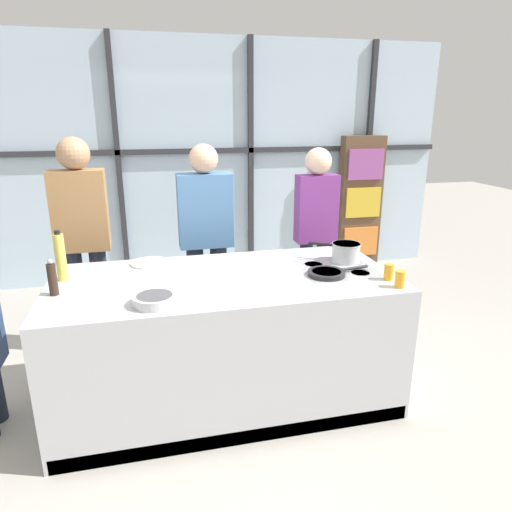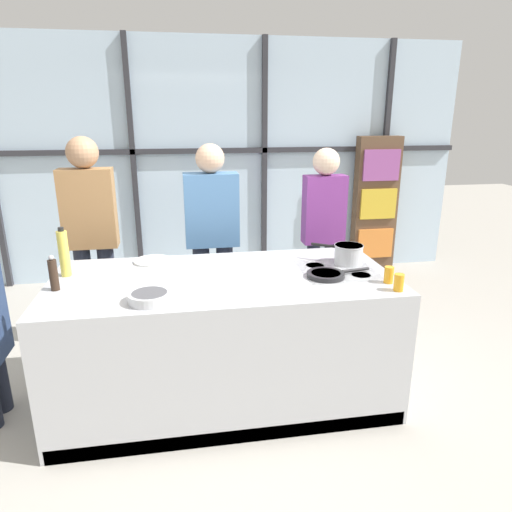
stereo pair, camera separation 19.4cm
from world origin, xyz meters
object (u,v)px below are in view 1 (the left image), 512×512
oil_bottle (60,257)px  juice_glass_far (389,272)px  spectator_far_left (82,233)px  spectator_center_left (206,233)px  mixing_bowl (155,299)px  juice_glass_near (400,279)px  spectator_center_right (316,226)px  saucepan (346,252)px  frying_pan (328,273)px  pepper_grinder (52,279)px  white_plate (150,263)px

oil_bottle → juice_glass_far: 2.14m
spectator_far_left → spectator_center_left: spectator_far_left is taller
mixing_bowl → juice_glass_near: 1.51m
juice_glass_near → spectator_center_right: bearing=91.7°
spectator_far_left → oil_bottle: (-0.04, -0.77, 0.04)m
saucepan → juice_glass_far: (0.12, -0.42, -0.02)m
oil_bottle → saucepan: bearing=-1.9°
oil_bottle → mixing_bowl: bearing=-43.5°
spectator_center_left → juice_glass_far: size_ratio=15.99×
frying_pan → juice_glass_far: juice_glass_far is taller
spectator_center_left → pepper_grinder: (-1.05, -1.03, 0.04)m
mixing_bowl → oil_bottle: size_ratio=0.75×
juice_glass_near → spectator_far_left: bearing=145.6°
white_plate → juice_glass_far: (1.52, -0.70, 0.05)m
spectator_center_right → juice_glass_far: 1.26m
saucepan → white_plate: bearing=168.8°
white_plate → spectator_far_left: bearing=133.1°
juice_glass_near → oil_bottle: bearing=163.2°
saucepan → pepper_grinder: pepper_grinder is taller
oil_bottle → juice_glass_far: oil_bottle is taller
spectator_center_right → spectator_center_left: bearing=0.0°
frying_pan → spectator_far_left: bearing=147.3°
spectator_center_left → white_plate: size_ratio=6.25×
spectator_center_left → juice_glass_near: (1.04, -1.40, -0.01)m
pepper_grinder → juice_glass_near: size_ratio=2.10×
saucepan → pepper_grinder: size_ratio=1.51×
spectator_center_left → juice_glass_near: 1.74m
spectator_center_right → oil_bottle: size_ratio=5.02×
pepper_grinder → juice_glass_near: (2.09, -0.37, -0.05)m
mixing_bowl → pepper_grinder: size_ratio=1.11×
white_plate → saucepan: bearing=-11.2°
spectator_center_right → white_plate: (-1.48, -0.55, -0.06)m
oil_bottle → spectator_center_left: bearing=36.4°
spectator_center_left → oil_bottle: 1.30m
spectator_center_left → juice_glass_near: bearing=126.7°
juice_glass_far → spectator_center_right: bearing=91.8°
frying_pan → juice_glass_far: (0.36, -0.17, 0.04)m
spectator_center_left → juice_glass_near: size_ratio=15.99×
spectator_center_right → mixing_bowl: (-1.46, -1.32, -0.04)m
white_plate → oil_bottle: bearing=-159.0°
oil_bottle → juice_glass_far: (2.08, -0.49, -0.10)m
spectator_center_left → juice_glass_far: spectator_center_left is taller
spectator_center_left → pepper_grinder: spectator_center_left is taller
spectator_far_left → pepper_grinder: spectator_far_left is taller
spectator_center_left → juice_glass_far: bearing=129.7°
saucepan → juice_glass_near: bearing=-78.2°
spectator_center_left → saucepan: (0.92, -0.83, 0.01)m
saucepan → juice_glass_near: 0.58m
frying_pan → pepper_grinder: pepper_grinder is taller
white_plate → oil_bottle: 0.62m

